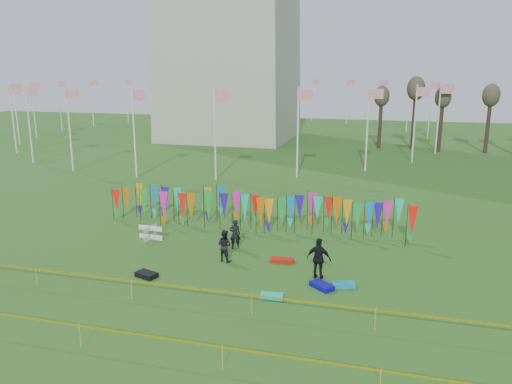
% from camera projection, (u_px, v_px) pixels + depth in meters
% --- Properties ---
extents(ground, '(160.00, 160.00, 0.00)m').
position_uv_depth(ground, '(201.00, 282.00, 22.78)').
color(ground, '#285919').
rests_on(ground, ground).
extents(flagpole_ring, '(57.40, 56.16, 8.00)m').
position_uv_depth(flagpole_ring, '(232.00, 109.00, 70.37)').
color(flagpole_ring, silver).
rests_on(flagpole_ring, ground).
extents(banner_row, '(18.64, 0.64, 2.27)m').
position_uv_depth(banner_row, '(254.00, 207.00, 30.00)').
color(banner_row, black).
rests_on(banner_row, ground).
extents(caution_tape_near, '(26.00, 0.02, 0.90)m').
position_uv_depth(caution_tape_near, '(174.00, 287.00, 20.44)').
color(caution_tape_near, '#FAE505').
rests_on(caution_tape_near, ground).
extents(caution_tape_far, '(26.00, 0.02, 0.90)m').
position_uv_depth(caution_tape_far, '(127.00, 334.00, 16.81)').
color(caution_tape_far, '#FAE505').
rests_on(caution_tape_far, ground).
extents(box_kite, '(0.76, 0.76, 0.84)m').
position_uv_depth(box_kite, '(150.00, 233.00, 28.41)').
color(box_kite, red).
rests_on(box_kite, ground).
extents(person_left, '(0.73, 0.65, 1.64)m').
position_uv_depth(person_left, '(235.00, 234.00, 26.89)').
color(person_left, black).
rests_on(person_left, ground).
extents(person_mid, '(0.90, 0.69, 1.64)m').
position_uv_depth(person_mid, '(224.00, 245.00, 25.16)').
color(person_mid, black).
rests_on(person_mid, ground).
extents(person_right, '(1.23, 0.81, 1.96)m').
position_uv_depth(person_right, '(319.00, 259.00, 22.97)').
color(person_right, black).
rests_on(person_right, ground).
extents(kite_bag_turquoise, '(1.02, 0.59, 0.19)m').
position_uv_depth(kite_bag_turquoise, '(272.00, 296.00, 21.15)').
color(kite_bag_turquoise, '#0DD0D1').
rests_on(kite_bag_turquoise, ground).
extents(kite_bag_blue, '(1.20, 1.12, 0.23)m').
position_uv_depth(kite_bag_blue, '(322.00, 286.00, 22.13)').
color(kite_bag_blue, '#0C09A0').
rests_on(kite_bag_blue, ground).
extents(kite_bag_red, '(1.18, 0.62, 0.21)m').
position_uv_depth(kite_bag_red, '(282.00, 260.00, 25.13)').
color(kite_bag_red, '#B81D0C').
rests_on(kite_bag_red, ground).
extents(kite_bag_black, '(1.14, 0.87, 0.23)m').
position_uv_depth(kite_bag_black, '(146.00, 275.00, 23.33)').
color(kite_bag_black, black).
rests_on(kite_bag_black, ground).
extents(kite_bag_teal, '(1.11, 0.77, 0.19)m').
position_uv_depth(kite_bag_teal, '(343.00, 285.00, 22.28)').
color(kite_bag_teal, '#0D9DC0').
rests_on(kite_bag_teal, ground).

